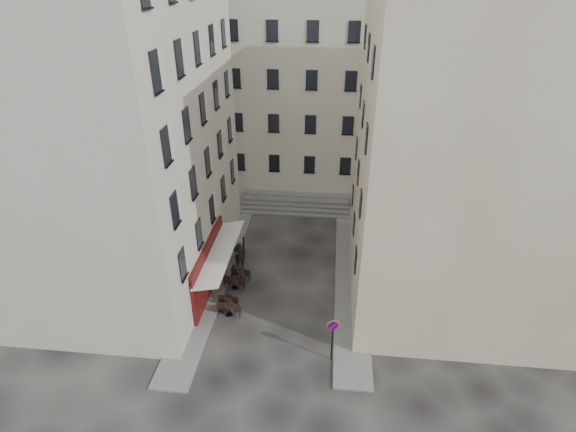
# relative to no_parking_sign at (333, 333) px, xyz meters

# --- Properties ---
(ground) EXTENTS (90.00, 90.00, 0.00)m
(ground) POSITION_rel_no_parking_sign_xyz_m (-3.37, 4.04, -1.88)
(ground) COLOR black
(ground) RESTS_ON ground
(sidewalk_left) EXTENTS (2.00, 22.00, 0.12)m
(sidewalk_left) POSITION_rel_no_parking_sign_xyz_m (-7.87, 8.04, -1.82)
(sidewalk_left) COLOR slate
(sidewalk_left) RESTS_ON ground
(sidewalk_right) EXTENTS (2.00, 18.00, 0.12)m
(sidewalk_right) POSITION_rel_no_parking_sign_xyz_m (1.13, 7.04, -1.82)
(sidewalk_right) COLOR slate
(sidewalk_right) RESTS_ON ground
(building_left) EXTENTS (12.20, 16.20, 20.60)m
(building_left) POSITION_rel_no_parking_sign_xyz_m (-13.87, 7.04, 8.43)
(building_left) COLOR beige
(building_left) RESTS_ON ground
(building_right) EXTENTS (12.20, 14.20, 18.60)m
(building_right) POSITION_rel_no_parking_sign_xyz_m (7.13, 7.54, 7.43)
(building_right) COLOR tan
(building_right) RESTS_ON ground
(building_back) EXTENTS (18.20, 10.20, 18.60)m
(building_back) POSITION_rel_no_parking_sign_xyz_m (-4.37, 23.04, 7.43)
(building_back) COLOR beige
(building_back) RESTS_ON ground
(cafe_storefront) EXTENTS (1.74, 7.30, 3.50)m
(cafe_storefront) POSITION_rel_no_parking_sign_xyz_m (-7.69, 5.04, -0.00)
(cafe_storefront) COLOR #460A10
(cafe_storefront) RESTS_ON ground
(stone_steps) EXTENTS (9.00, 3.15, 0.80)m
(stone_steps) POSITION_rel_no_parking_sign_xyz_m (-3.37, 16.61, -1.48)
(stone_steps) COLOR #5F5C5A
(stone_steps) RESTS_ON ground
(bollard_near) EXTENTS (0.12, 0.12, 0.98)m
(bollard_near) POSITION_rel_no_parking_sign_xyz_m (-6.62, 3.04, -1.35)
(bollard_near) COLOR black
(bollard_near) RESTS_ON ground
(bollard_mid) EXTENTS (0.12, 0.12, 0.98)m
(bollard_mid) POSITION_rel_no_parking_sign_xyz_m (-6.62, 6.54, -1.35)
(bollard_mid) COLOR black
(bollard_mid) RESTS_ON ground
(bollard_far) EXTENTS (0.12, 0.12, 0.98)m
(bollard_far) POSITION_rel_no_parking_sign_xyz_m (-6.62, 10.04, -1.35)
(bollard_far) COLOR black
(bollard_far) RESTS_ON ground
(no_parking_sign) EXTENTS (0.59, 0.18, 2.65)m
(no_parking_sign) POSITION_rel_no_parking_sign_xyz_m (0.00, 0.00, 0.00)
(no_parking_sign) COLOR black
(no_parking_sign) RESTS_ON ground
(bistro_table_a) EXTENTS (1.39, 0.65, 0.98)m
(bistro_table_a) POSITION_rel_no_parking_sign_xyz_m (-6.08, 2.81, -1.38)
(bistro_table_a) COLOR black
(bistro_table_a) RESTS_ON ground
(bistro_table_b) EXTENTS (1.21, 0.57, 0.85)m
(bistro_table_b) POSITION_rel_no_parking_sign_xyz_m (-6.31, 3.61, -1.44)
(bistro_table_b) COLOR black
(bistro_table_b) RESTS_ON ground
(bistro_table_c) EXTENTS (1.37, 0.64, 0.96)m
(bistro_table_c) POSITION_rel_no_parking_sign_xyz_m (-6.32, 5.36, -1.39)
(bistro_table_c) COLOR black
(bistro_table_c) RESTS_ON ground
(bistro_table_d) EXTENTS (1.26, 0.59, 0.89)m
(bistro_table_d) POSITION_rel_no_parking_sign_xyz_m (-6.06, 6.32, -1.42)
(bistro_table_d) COLOR black
(bistro_table_d) RESTS_ON ground
(bistro_table_e) EXTENTS (1.40, 0.66, 0.99)m
(bistro_table_e) POSITION_rel_no_parking_sign_xyz_m (-6.97, 8.79, -1.37)
(bistro_table_e) COLOR black
(bistro_table_e) RESTS_ON ground
(pedestrian) EXTENTS (0.73, 0.52, 1.90)m
(pedestrian) POSITION_rel_no_parking_sign_xyz_m (-6.43, 7.77, -0.93)
(pedestrian) COLOR black
(pedestrian) RESTS_ON ground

